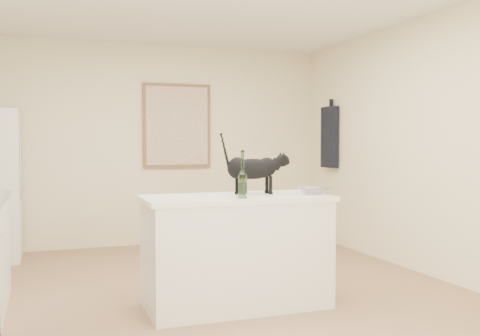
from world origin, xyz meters
name	(u,v)px	position (x,y,z in m)	size (l,w,h in m)	color
floor	(217,301)	(0.00, 0.00, 0.00)	(5.50, 5.50, 0.00)	#966C50
wall_back	(154,145)	(0.00, 2.75, 1.30)	(4.50, 4.50, 0.00)	beige
wall_front	(447,149)	(0.00, -2.75, 1.30)	(4.50, 4.50, 0.00)	beige
wall_right	(439,145)	(2.25, 0.00, 1.30)	(5.50, 5.50, 0.00)	beige
island_base	(236,254)	(0.10, -0.20, 0.43)	(1.44, 0.67, 0.86)	white
island_top	(236,198)	(0.10, -0.20, 0.88)	(1.50, 0.70, 0.04)	white
artwork_frame	(177,126)	(0.30, 2.72, 1.55)	(0.90, 0.03, 1.10)	brown
artwork_canvas	(177,126)	(0.30, 2.70, 1.55)	(0.82, 0.00, 1.02)	beige
hanging_garment	(330,137)	(2.19, 2.05, 1.40)	(0.08, 0.34, 0.80)	black
black_cat	(253,172)	(0.27, -0.13, 1.09)	(0.54, 0.16, 0.38)	black
wine_bottle	(243,177)	(0.08, -0.39, 1.06)	(0.07, 0.07, 0.32)	#2E5F26
glass_bowl	(313,191)	(0.73, -0.32, 0.93)	(0.24, 0.24, 0.06)	silver
fridge_paper	(20,153)	(-1.60, 2.36, 1.21)	(0.00, 0.13, 0.16)	beige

